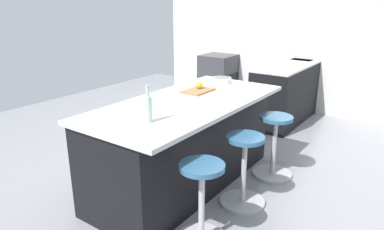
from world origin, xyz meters
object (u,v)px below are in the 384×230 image
Objects in this scene: oven_range at (218,78)px; cutting_board at (198,91)px; kitchen_island at (184,142)px; stool_middle at (244,172)px; stool_near_camera at (201,207)px; apple_yellow at (199,85)px; fruit_bowl at (222,80)px; water_bottle at (148,108)px; stool_by_window at (274,148)px.

oven_range is 3.05m from cutting_board.
kitchen_island is 6.32× the size of cutting_board.
oven_range is 1.27× the size of stool_middle.
stool_near_camera is at bearing 44.42° from kitchen_island.
apple_yellow is (-1.15, -0.82, 0.67)m from stool_near_camera.
oven_range is 2.63m from fruit_bowl.
apple_yellow is at bearing -4.28° from fruit_bowl.
apple_yellow is 0.45m from fruit_bowl.
oven_range is 4.14m from water_bottle.
kitchen_island is 0.61m from cutting_board.
oven_range is 10.18× the size of apple_yellow.
stool_by_window is at bearing 180.00° from stool_near_camera.
cutting_board is 4.09× the size of apple_yellow.
water_bottle is (1.14, 0.27, 0.06)m from apple_yellow.
cutting_board is 0.50m from fruit_bowl.
stool_by_window is at bearing 42.85° from oven_range.
stool_near_camera is at bearing 0.00° from stool_by_window.
apple_yellow is at bearing -70.23° from stool_by_window.
kitchen_island is at bearing 12.86° from cutting_board.
fruit_bowl reaches higher than oven_range.
cutting_board is at bearing 27.08° from oven_range.
kitchen_island is 0.69m from apple_yellow.
fruit_bowl is at bearing -174.88° from kitchen_island.
kitchen_island is at bearing 25.51° from oven_range.
fruit_bowl is (-1.59, -0.78, 0.64)m from stool_near_camera.
apple_yellow reaches higher than stool_middle.
cutting_board is (2.68, 1.37, 0.50)m from oven_range.
oven_range is 3.93× the size of fruit_bowl.
fruit_bowl reaches higher than stool_middle.
stool_by_window and stool_middle have the same top height.
stool_near_camera is 8.04× the size of apple_yellow.
stool_near_camera is 2.26× the size of water_bottle.
fruit_bowl is at bearing 175.72° from apple_yellow.
water_bottle is (1.43, -0.54, 0.73)m from stool_by_window.
stool_middle is at bearing 65.02° from cutting_board.
kitchen_island is 1.01m from fruit_bowl.
kitchen_island is at bearing -44.42° from stool_by_window.
fruit_bowl is at bearing 179.31° from cutting_board.
kitchen_island is 3.22× the size of stool_middle.
fruit_bowl is (-0.44, 0.03, -0.02)m from apple_yellow.
oven_range is at bearing -152.87° from apple_yellow.
water_bottle is at bearing -37.48° from stool_middle.
oven_range is at bearing -150.18° from stool_near_camera.
kitchen_island is at bearing 14.62° from apple_yellow.
stool_by_window is (2.33, 2.16, -0.11)m from oven_range.
stool_near_camera is 1.89m from fruit_bowl.
fruit_bowl is at bearing -171.38° from water_bottle.
fruit_bowl is (-1.58, -0.24, -0.08)m from water_bottle.
kitchen_island is (3.05, 1.45, 0.03)m from oven_range.
apple_yellow reaches higher than cutting_board.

